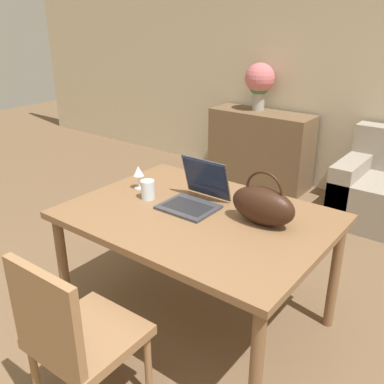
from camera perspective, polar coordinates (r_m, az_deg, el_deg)
name	(u,v)px	position (r m, az deg, el deg)	size (l,w,h in m)	color
wall_back	(377,63)	(4.50, 23.48, 15.48)	(10.00, 0.06, 2.70)	beige
dining_table	(198,225)	(2.43, 0.77, -4.43)	(1.44, 1.05, 0.75)	brown
chair	(74,334)	(2.04, -15.46, -17.77)	(0.45, 0.45, 0.88)	olive
sideboard	(260,148)	(4.81, 9.05, 5.81)	(1.13, 0.40, 0.81)	brown
laptop	(197,193)	(2.49, 0.62, -0.16)	(0.31, 0.34, 0.26)	#38383D
drinking_glass	(148,190)	(2.58, -5.91, 0.31)	(0.08, 0.08, 0.12)	silver
wine_glass	(138,172)	(2.72, -7.16, 2.62)	(0.07, 0.07, 0.15)	silver
handbag	(263,205)	(2.27, 9.44, -1.72)	(0.36, 0.16, 0.30)	black
flower_vase	(260,81)	(4.73, 9.01, 14.36)	(0.32, 0.32, 0.50)	#9E998E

